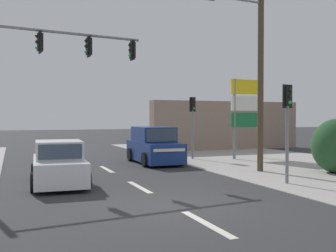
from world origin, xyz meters
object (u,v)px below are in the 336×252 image
at_px(traffic_signal_mast, 31,65).
at_px(pedestal_signal_far_median, 193,117).
at_px(suv_kerbside_parked, 154,146).
at_px(utility_pole_midground_right, 258,46).
at_px(sedan_receding_far, 59,165).
at_px(pedestal_signal_right_kerb, 287,117).
at_px(shopping_plaza_sign, 247,107).

bearing_deg(traffic_signal_mast, pedestal_signal_far_median, 27.85).
distance_m(traffic_signal_mast, suv_kerbside_parked, 8.00).
relative_size(utility_pole_midground_right, suv_kerbside_parked, 2.24).
height_order(traffic_signal_mast, sedan_receding_far, traffic_signal_mast).
xyz_separation_m(pedestal_signal_right_kerb, shopping_plaza_sign, (3.49, 7.95, 0.57)).
xyz_separation_m(pedestal_signal_far_median, suv_kerbside_parked, (-2.75, -1.09, -1.53)).
height_order(pedestal_signal_far_median, suv_kerbside_parked, pedestal_signal_far_median).
bearing_deg(sedan_receding_far, pedestal_signal_right_kerb, -20.86).
xyz_separation_m(traffic_signal_mast, pedestal_signal_far_median, (8.97, 4.74, -1.94)).
bearing_deg(pedestal_signal_far_median, shopping_plaza_sign, -18.93).
relative_size(traffic_signal_mast, shopping_plaza_sign, 1.49).
height_order(traffic_signal_mast, pedestal_signal_far_median, traffic_signal_mast).
xyz_separation_m(pedestal_signal_right_kerb, pedestal_signal_far_median, (0.49, 8.97, 0.00)).
relative_size(shopping_plaza_sign, sedan_receding_far, 1.07).
height_order(utility_pole_midground_right, shopping_plaza_sign, utility_pole_midground_right).
bearing_deg(pedestal_signal_right_kerb, traffic_signal_mast, 153.46).
bearing_deg(shopping_plaza_sign, suv_kerbside_parked, -179.32).
height_order(pedestal_signal_right_kerb, pedestal_signal_far_median, same).
height_order(traffic_signal_mast, suv_kerbside_parked, traffic_signal_mast).
height_order(utility_pole_midground_right, sedan_receding_far, utility_pole_midground_right).
xyz_separation_m(shopping_plaza_sign, sedan_receding_far, (-11.11, -5.04, -2.28)).
relative_size(utility_pole_midground_right, shopping_plaza_sign, 2.23).
height_order(utility_pole_midground_right, pedestal_signal_far_median, utility_pole_midground_right).
height_order(shopping_plaza_sign, suv_kerbside_parked, shopping_plaza_sign).
distance_m(traffic_signal_mast, pedestal_signal_right_kerb, 9.67).
bearing_deg(pedestal_signal_far_median, utility_pole_midground_right, -86.25).
xyz_separation_m(traffic_signal_mast, pedestal_signal_right_kerb, (8.48, -4.23, -1.94)).
distance_m(utility_pole_midground_right, suv_kerbside_parked, 7.36).
distance_m(pedestal_signal_right_kerb, suv_kerbside_parked, 8.34).
distance_m(pedestal_signal_far_median, shopping_plaza_sign, 3.21).
bearing_deg(shopping_plaza_sign, pedestal_signal_far_median, 161.07).
bearing_deg(sedan_receding_far, pedestal_signal_far_median, 36.79).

